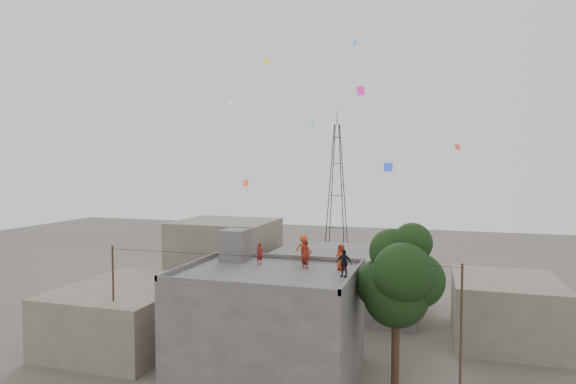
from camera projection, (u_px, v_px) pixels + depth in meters
name	position (u px, v px, depth m)	size (l,w,h in m)	color
ground	(269.00, 375.00, 28.14)	(140.00, 140.00, 0.00)	#4D473F
main_building	(269.00, 323.00, 27.98)	(10.00, 8.00, 6.10)	#4E4B48
parapet	(269.00, 269.00, 27.81)	(10.00, 8.00, 0.30)	#4E4B48
stair_head_box	(235.00, 245.00, 31.18)	(1.60, 1.80, 2.00)	#4E4B48
neighbor_west	(128.00, 314.00, 33.17)	(8.00, 10.00, 4.00)	#675F51
neighbor_north	(346.00, 281.00, 40.78)	(12.00, 9.00, 5.00)	#4E4B48
neighbor_northwest	(226.00, 257.00, 46.16)	(9.00, 8.00, 7.00)	#675F51
neighbor_east	(506.00, 310.00, 33.46)	(7.00, 8.00, 4.40)	#675F51
tree	(399.00, 278.00, 26.22)	(4.90, 4.60, 9.10)	black
utility_line	(270.00, 318.00, 26.60)	(20.12, 0.62, 7.40)	black
transmission_tower	(337.00, 189.00, 67.01)	(2.97, 2.97, 20.01)	black
person_red_adult	(305.00, 253.00, 28.79)	(0.65, 0.43, 1.79)	maroon
person_orange_child	(341.00, 257.00, 28.26)	(0.75, 0.49, 1.53)	#9B2C11
person_dark_child	(306.00, 253.00, 29.99)	(0.69, 0.54, 1.42)	black
person_dark_adult	(344.00, 263.00, 26.49)	(0.89, 0.37, 1.52)	black
person_orange_adult	(304.00, 248.00, 30.67)	(1.13, 0.65, 1.74)	#C14E16
person_red_child	(260.00, 254.00, 29.83)	(0.49, 0.32, 1.36)	maroon
kites	(329.00, 114.00, 33.60)	(18.74, 12.00, 11.58)	#F8461A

